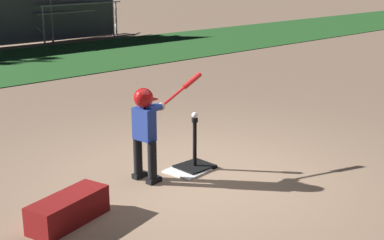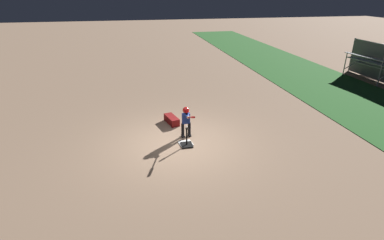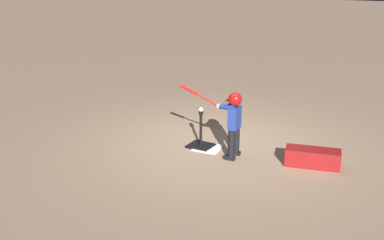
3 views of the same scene
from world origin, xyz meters
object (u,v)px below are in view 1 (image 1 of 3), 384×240
object	(u,v)px
batter_child	(147,122)
bleachers_right_center	(65,20)
baseball	(195,115)
batting_tee	(195,161)
equipment_bag	(68,209)

from	to	relation	value
batter_child	bleachers_right_center	xyz separation A→B (m)	(6.43, 12.68, -0.08)
batter_child	baseball	xyz separation A→B (m)	(0.65, -0.11, -0.02)
batter_child	baseball	distance (m)	0.66
batting_tee	baseball	world-z (taller)	baseball
baseball	equipment_bag	distance (m)	1.99
batting_tee	bleachers_right_center	bearing A→B (deg)	65.70
batter_child	bleachers_right_center	size ratio (longest dim) A/B	0.31
batting_tee	baseball	size ratio (longest dim) A/B	8.72
bleachers_right_center	equipment_bag	xyz separation A→B (m)	(-7.68, -13.02, -0.49)
batting_tee	equipment_bag	world-z (taller)	batting_tee
batting_tee	equipment_bag	bearing A→B (deg)	-173.24
bleachers_right_center	equipment_bag	size ratio (longest dim) A/B	4.43
bleachers_right_center	equipment_bag	bearing A→B (deg)	-120.53
batting_tee	baseball	bearing A→B (deg)	0.00
equipment_bag	batting_tee	bearing A→B (deg)	-8.33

